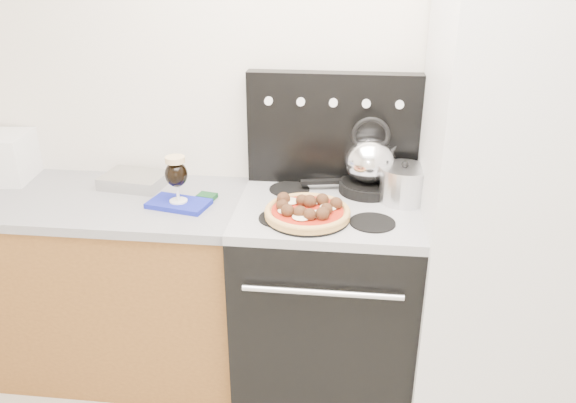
# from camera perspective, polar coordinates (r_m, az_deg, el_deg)

# --- Properties ---
(room_shell) EXTENTS (3.52, 3.01, 2.52)m
(room_shell) POSITION_cam_1_polar(r_m,az_deg,el_deg) (1.42, -0.42, -2.69)
(room_shell) COLOR #BAB5AA
(room_shell) RESTS_ON ground
(base_cabinet) EXTENTS (1.45, 0.60, 0.86)m
(base_cabinet) POSITION_cam_1_polar(r_m,az_deg,el_deg) (2.87, -19.06, -8.08)
(base_cabinet) COLOR brown
(base_cabinet) RESTS_ON ground
(countertop) EXTENTS (1.48, 0.63, 0.04)m
(countertop) POSITION_cam_1_polar(r_m,az_deg,el_deg) (2.67, -20.35, 0.18)
(countertop) COLOR gray
(countertop) RESTS_ON base_cabinet
(stove_body) EXTENTS (0.76, 0.65, 0.88)m
(stove_body) POSITION_cam_1_polar(r_m,az_deg,el_deg) (2.59, 3.79, -10.12)
(stove_body) COLOR black
(stove_body) RESTS_ON ground
(cooktop) EXTENTS (0.76, 0.65, 0.04)m
(cooktop) POSITION_cam_1_polar(r_m,az_deg,el_deg) (2.36, 4.09, -0.83)
(cooktop) COLOR #ADADB2
(cooktop) RESTS_ON stove_body
(backguard) EXTENTS (0.76, 0.08, 0.50)m
(backguard) POSITION_cam_1_polar(r_m,az_deg,el_deg) (2.52, 4.57, 7.37)
(backguard) COLOR black
(backguard) RESTS_ON cooktop
(fridge) EXTENTS (0.64, 0.68, 1.90)m
(fridge) POSITION_cam_1_polar(r_m,az_deg,el_deg) (2.40, 21.03, -0.74)
(fridge) COLOR silver
(fridge) RESTS_ON ground
(foil_sheet) EXTENTS (0.30, 0.24, 0.06)m
(foil_sheet) POSITION_cam_1_polar(r_m,az_deg,el_deg) (2.68, -15.33, 2.11)
(foil_sheet) COLOR silver
(foil_sheet) RESTS_ON countertop
(oven_mitt) EXTENTS (0.28, 0.20, 0.02)m
(oven_mitt) POSITION_cam_1_polar(r_m,az_deg,el_deg) (2.43, -11.03, -0.23)
(oven_mitt) COLOR #1821A5
(oven_mitt) RESTS_ON countertop
(beer_glass) EXTENTS (0.10, 0.10, 0.21)m
(beer_glass) POSITION_cam_1_polar(r_m,az_deg,el_deg) (2.39, -11.25, 2.25)
(beer_glass) COLOR black
(beer_glass) RESTS_ON oven_mitt
(pizza_pan) EXTENTS (0.36, 0.36, 0.01)m
(pizza_pan) POSITION_cam_1_polar(r_m,az_deg,el_deg) (2.23, 1.98, -1.60)
(pizza_pan) COLOR black
(pizza_pan) RESTS_ON cooktop
(pizza) EXTENTS (0.38, 0.38, 0.05)m
(pizza) POSITION_cam_1_polar(r_m,az_deg,el_deg) (2.22, 1.99, -0.91)
(pizza) COLOR #E8AA6A
(pizza) RESTS_ON pizza_pan
(skillet) EXTENTS (0.30, 0.30, 0.05)m
(skillet) POSITION_cam_1_polar(r_m,az_deg,el_deg) (2.50, 8.08, 1.49)
(skillet) COLOR black
(skillet) RESTS_ON cooktop
(tea_kettle) EXTENTS (0.26, 0.26, 0.24)m
(tea_kettle) POSITION_cam_1_polar(r_m,az_deg,el_deg) (2.45, 8.27, 4.63)
(tea_kettle) COLOR silver
(tea_kettle) RESTS_ON skillet
(stock_pot) EXTENTS (0.21, 0.21, 0.14)m
(stock_pot) POSITION_cam_1_polar(r_m,az_deg,el_deg) (2.41, 11.63, 1.62)
(stock_pot) COLOR silver
(stock_pot) RESTS_ON cooktop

